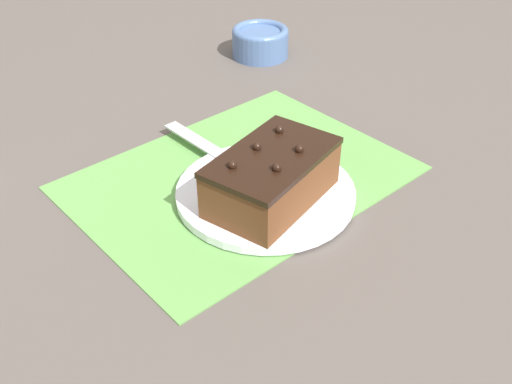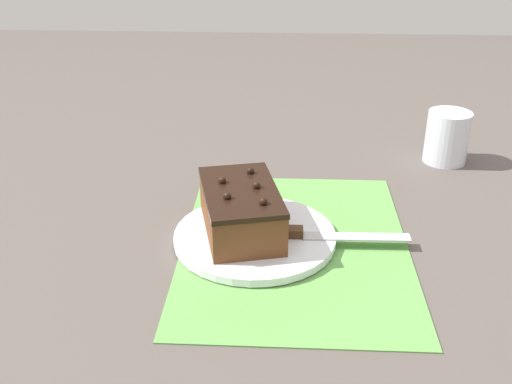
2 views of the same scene
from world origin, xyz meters
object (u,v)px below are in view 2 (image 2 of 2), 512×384
chocolate_cake (241,210)px  cake_plate (255,236)px  drinking_glass (447,137)px  serving_knife (304,234)px

chocolate_cake → cake_plate: bearing=67.1°
chocolate_cake → drinking_glass: size_ratio=1.95×
drinking_glass → serving_knife: bearing=-40.5°
cake_plate → drinking_glass: 0.49m
cake_plate → drinking_glass: size_ratio=2.42×
chocolate_cake → drinking_glass: 0.49m
drinking_glass → cake_plate: bearing=-47.9°
cake_plate → chocolate_cake: size_ratio=1.24×
cake_plate → serving_knife: serving_knife is taller
cake_plate → serving_knife: 0.08m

